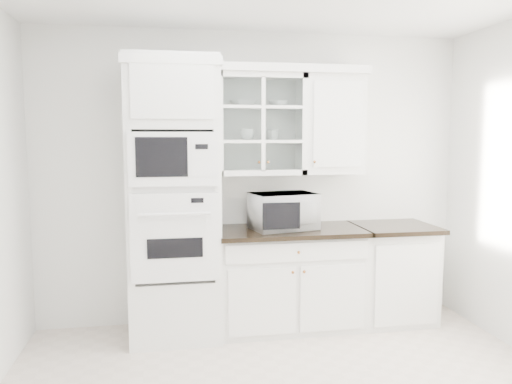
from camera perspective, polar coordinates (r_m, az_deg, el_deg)
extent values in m
cube|color=white|center=(4.69, -0.26, 1.56)|extent=(4.00, 0.02, 2.70)
cube|color=white|center=(4.33, -9.38, -0.93)|extent=(0.76, 0.65, 2.40)
cube|color=white|center=(4.04, -9.25, -5.19)|extent=(0.70, 0.03, 0.72)
cube|color=black|center=(4.04, -9.22, -6.36)|extent=(0.44, 0.01, 0.16)
cube|color=white|center=(3.96, -9.41, 3.69)|extent=(0.70, 0.03, 0.43)
cube|color=black|center=(3.95, -10.72, 3.94)|extent=(0.40, 0.01, 0.31)
cube|color=white|center=(4.64, 3.82, -9.96)|extent=(1.30, 0.60, 0.88)
cube|color=black|center=(4.50, 3.97, -4.46)|extent=(1.32, 0.67, 0.04)
cube|color=white|center=(4.97, 15.24, -9.07)|extent=(0.70, 0.60, 0.88)
cube|color=black|center=(4.84, 15.58, -3.91)|extent=(0.72, 0.67, 0.04)
cube|color=white|center=(4.53, 0.44, 7.71)|extent=(0.80, 0.33, 0.90)
cube|color=white|center=(4.53, 0.44, 5.82)|extent=(0.74, 0.29, 0.02)
cube|color=white|center=(4.54, 0.45, 9.61)|extent=(0.74, 0.29, 0.02)
cube|color=white|center=(4.70, 8.63, 7.60)|extent=(0.55, 0.33, 0.90)
cube|color=white|center=(4.53, -0.84, 13.88)|extent=(2.14, 0.38, 0.07)
imported|color=white|center=(4.47, 3.06, -2.16)|extent=(0.64, 0.56, 0.32)
imported|color=white|center=(4.50, -1.42, 10.12)|extent=(0.27, 0.27, 0.06)
imported|color=white|center=(4.58, 2.59, 10.03)|extent=(0.21, 0.21, 0.05)
imported|color=white|center=(4.51, -0.98, 6.57)|extent=(0.15, 0.15, 0.10)
imported|color=white|center=(4.55, 1.98, 6.55)|extent=(0.13, 0.13, 0.10)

